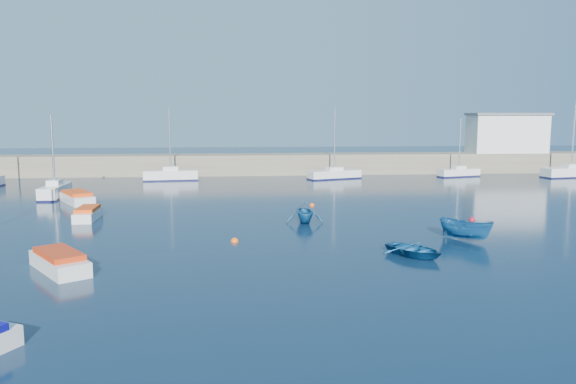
{
  "coord_description": "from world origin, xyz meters",
  "views": [
    {
      "loc": [
        -6.36,
        -26.57,
        7.53
      ],
      "look_at": [
        -2.31,
        16.8,
        1.6
      ],
      "focal_mm": 35.0,
      "sensor_mm": 36.0,
      "label": 1
    }
  ],
  "objects": [
    {
      "name": "buoy_3",
      "position": [
        0.02,
        19.76,
        0.0
      ],
      "size": [
        0.44,
        0.44,
        0.44
      ],
      "primitive_type": "sphere",
      "color": "#FF5D0D",
      "rests_on": "ground"
    },
    {
      "name": "buoy_1",
      "position": [
        10.72,
        12.15,
        0.0
      ],
      "size": [
        0.46,
        0.46,
        0.46
      ],
      "primitive_type": "sphere",
      "color": "#AF0D26",
      "rests_on": "ground"
    },
    {
      "name": "dinghy_center",
      "position": [
        3.18,
        2.21,
        0.35
      ],
      "size": [
        3.91,
        4.13,
        0.7
      ],
      "primitive_type": "imported",
      "rotation": [
        0.0,
        0.0,
        0.62
      ],
      "color": "#134F86",
      "rests_on": "ground"
    },
    {
      "name": "back_wall",
      "position": [
        0.0,
        46.0,
        1.3
      ],
      "size": [
        96.0,
        4.5,
        2.6
      ],
      "primitive_type": "cube",
      "color": "#736A58",
      "rests_on": "ground"
    },
    {
      "name": "harbor_office",
      "position": [
        30.0,
        46.0,
        5.1
      ],
      "size": [
        10.0,
        4.0,
        5.0
      ],
      "primitive_type": "cube",
      "color": "silver",
      "rests_on": "back_wall"
    },
    {
      "name": "dinghy_left",
      "position": [
        -1.54,
        12.35,
        0.8
      ],
      "size": [
        2.67,
        3.08,
        1.59
      ],
      "primitive_type": "imported",
      "rotation": [
        0.0,
        0.0,
        -0.02
      ],
      "color": "#134F86",
      "rests_on": "ground"
    },
    {
      "name": "motorboat_2",
      "position": [
        -20.15,
        23.18,
        0.49
      ],
      "size": [
        4.02,
        5.24,
        1.04
      ],
      "rotation": [
        0.0,
        0.0,
        0.52
      ],
      "color": "silver",
      "rests_on": "ground"
    },
    {
      "name": "sailboat_5",
      "position": [
        -13.98,
        39.88,
        0.65
      ],
      "size": [
        6.39,
        2.39,
        8.34
      ],
      "rotation": [
        0.0,
        0.0,
        1.68
      ],
      "color": "silver",
      "rests_on": "ground"
    },
    {
      "name": "sailboat_7",
      "position": [
        21.3,
        40.68,
        0.54
      ],
      "size": [
        5.59,
        2.83,
        7.15
      ],
      "rotation": [
        0.0,
        0.0,
        1.83
      ],
      "color": "silver",
      "rests_on": "ground"
    },
    {
      "name": "motorboat_1",
      "position": [
        -17.17,
        14.97,
        0.44
      ],
      "size": [
        1.42,
        3.87,
        0.94
      ],
      "rotation": [
        0.0,
        0.0,
        0.02
      ],
      "color": "silver",
      "rests_on": "ground"
    },
    {
      "name": "motorboat_0",
      "position": [
        -15.01,
        1.03,
        0.47
      ],
      "size": [
        3.85,
        4.61,
        1.01
      ],
      "rotation": [
        0.0,
        0.0,
        0.6
      ],
      "color": "silver",
      "rests_on": "ground"
    },
    {
      "name": "ground",
      "position": [
        0.0,
        0.0,
        0.0
      ],
      "size": [
        220.0,
        220.0,
        0.0
      ],
      "primitive_type": "plane",
      "color": "#0C2136",
      "rests_on": "ground"
    },
    {
      "name": "sailboat_8",
      "position": [
        34.89,
        38.77,
        0.66
      ],
      "size": [
        7.66,
        3.23,
        9.72
      ],
      "rotation": [
        0.0,
        0.0,
        1.73
      ],
      "color": "silver",
      "rests_on": "ground"
    },
    {
      "name": "sailboat_6",
      "position": [
        5.43,
        39.7,
        0.57
      ],
      "size": [
        6.73,
        3.81,
        8.5
      ],
      "rotation": [
        0.0,
        0.0,
        1.9
      ],
      "color": "silver",
      "rests_on": "ground"
    },
    {
      "name": "dinghy_right",
      "position": [
        7.54,
        5.76,
        0.67
      ],
      "size": [
        3.25,
        3.5,
        1.34
      ],
      "primitive_type": "imported",
      "rotation": [
        0.0,
        0.0,
        0.7
      ],
      "color": "#134F86",
      "rests_on": "ground"
    },
    {
      "name": "buoy_0",
      "position": [
        -6.48,
        6.67,
        0.0
      ],
      "size": [
        0.49,
        0.49,
        0.49
      ],
      "primitive_type": "sphere",
      "color": "#FF5D0D",
      "rests_on": "ground"
    },
    {
      "name": "sailboat_3",
      "position": [
        -23.06,
        26.64,
        0.66
      ],
      "size": [
        1.65,
        5.66,
        7.65
      ],
      "rotation": [
        0.0,
        0.0,
        0.01
      ],
      "color": "silver",
      "rests_on": "ground"
    }
  ]
}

